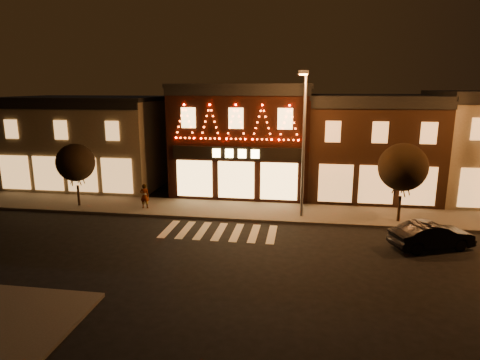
# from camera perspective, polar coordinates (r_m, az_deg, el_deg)

# --- Properties ---
(ground) EXTENTS (120.00, 120.00, 0.00)m
(ground) POSITION_cam_1_polar(r_m,az_deg,el_deg) (20.20, -5.16, -10.96)
(ground) COLOR black
(ground) RESTS_ON ground
(sidewalk_far) EXTENTS (44.00, 4.00, 0.15)m
(sidewalk_far) POSITION_cam_1_polar(r_m,az_deg,el_deg) (27.26, 2.96, -4.36)
(sidewalk_far) COLOR #47423D
(sidewalk_far) RESTS_ON ground
(building_left) EXTENTS (12.20, 8.28, 7.30)m
(building_left) POSITION_cam_1_polar(r_m,az_deg,el_deg) (36.69, -20.02, 5.08)
(building_left) COLOR #685E4A
(building_left) RESTS_ON ground
(building_pulp) EXTENTS (10.20, 8.34, 8.30)m
(building_pulp) POSITION_cam_1_polar(r_m,az_deg,el_deg) (32.46, 0.59, 5.83)
(building_pulp) COLOR black
(building_pulp) RESTS_ON ground
(building_right_a) EXTENTS (9.20, 8.28, 7.50)m
(building_right_a) POSITION_cam_1_polar(r_m,az_deg,el_deg) (32.58, 17.42, 4.56)
(building_right_a) COLOR #371F13
(building_right_a) RESTS_ON ground
(streetlamp_mid) EXTENTS (0.58, 2.04, 8.90)m
(streetlamp_mid) POSITION_cam_1_polar(r_m,az_deg,el_deg) (25.05, 8.79, 6.37)
(streetlamp_mid) COLOR #59595E
(streetlamp_mid) RESTS_ON sidewalk_far
(tree_left) EXTENTS (2.54, 2.54, 4.25)m
(tree_left) POSITION_cam_1_polar(r_m,az_deg,el_deg) (29.82, -21.77, 2.26)
(tree_left) COLOR black
(tree_left) RESTS_ON sidewalk_far
(tree_right) EXTENTS (2.84, 2.84, 4.75)m
(tree_right) POSITION_cam_1_polar(r_m,az_deg,el_deg) (26.10, 21.58, 1.66)
(tree_right) COLOR black
(tree_right) RESTS_ON sidewalk_far
(dark_sedan) EXTENTS (4.44, 2.87, 1.38)m
(dark_sedan) POSITION_cam_1_polar(r_m,az_deg,el_deg) (23.36, 24.96, -6.98)
(dark_sedan) COLOR black
(dark_sedan) RESTS_ON ground
(pedestrian) EXTENTS (0.62, 0.43, 1.66)m
(pedestrian) POSITION_cam_1_polar(r_m,az_deg,el_deg) (28.24, -13.04, -2.16)
(pedestrian) COLOR gray
(pedestrian) RESTS_ON sidewalk_far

